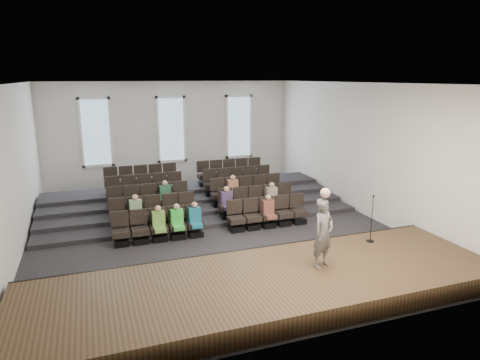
% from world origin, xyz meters
% --- Properties ---
extents(ground, '(14.00, 14.00, 0.00)m').
position_xyz_m(ground, '(0.00, 0.00, 0.00)').
color(ground, black).
rests_on(ground, ground).
extents(ceiling, '(12.00, 14.00, 0.02)m').
position_xyz_m(ceiling, '(0.00, 0.00, 5.01)').
color(ceiling, white).
rests_on(ceiling, ground).
extents(wall_back, '(12.00, 0.04, 5.00)m').
position_xyz_m(wall_back, '(0.00, 7.02, 2.50)').
color(wall_back, silver).
rests_on(wall_back, ground).
extents(wall_front, '(12.00, 0.04, 5.00)m').
position_xyz_m(wall_front, '(0.00, -7.02, 2.50)').
color(wall_front, silver).
rests_on(wall_front, ground).
extents(wall_left, '(0.04, 14.00, 5.00)m').
position_xyz_m(wall_left, '(-6.02, 0.00, 2.50)').
color(wall_left, silver).
rests_on(wall_left, ground).
extents(wall_right, '(0.04, 14.00, 5.00)m').
position_xyz_m(wall_right, '(6.02, 0.00, 2.50)').
color(wall_right, silver).
rests_on(wall_right, ground).
extents(stage, '(11.80, 3.60, 0.50)m').
position_xyz_m(stage, '(0.00, -5.10, 0.25)').
color(stage, '#48361E').
rests_on(stage, ground).
extents(stage_lip, '(11.80, 0.06, 0.52)m').
position_xyz_m(stage_lip, '(0.00, -3.33, 0.25)').
color(stage_lip, black).
rests_on(stage_lip, ground).
extents(risers, '(11.80, 4.80, 0.60)m').
position_xyz_m(risers, '(0.00, 3.17, 0.20)').
color(risers, black).
rests_on(risers, ground).
extents(seating_rows, '(6.80, 4.70, 1.67)m').
position_xyz_m(seating_rows, '(-0.00, 1.54, 0.68)').
color(seating_rows, black).
rests_on(seating_rows, ground).
extents(windows, '(8.44, 0.10, 3.24)m').
position_xyz_m(windows, '(0.00, 6.95, 2.70)').
color(windows, white).
rests_on(windows, wall_back).
extents(audience, '(5.45, 2.64, 1.10)m').
position_xyz_m(audience, '(-0.15, 0.22, 0.80)').
color(audience, '#68A341').
rests_on(audience, seating_rows).
extents(speaker, '(0.76, 0.63, 1.78)m').
position_xyz_m(speaker, '(1.51, -5.00, 1.39)').
color(speaker, '#585654').
rests_on(speaker, stage).
extents(mic_stand, '(0.24, 0.24, 1.41)m').
position_xyz_m(mic_stand, '(3.71, -4.00, 0.92)').
color(mic_stand, black).
rests_on(mic_stand, stage).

